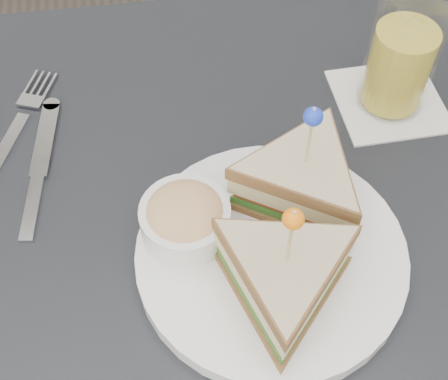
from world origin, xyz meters
TOP-DOWN VIEW (x-y plane):
  - table at (0.00, 0.00)m, footprint 0.80×0.80m
  - plate_meal at (0.06, -0.05)m, footprint 0.35×0.35m
  - cutlery_fork at (-0.22, 0.18)m, footprint 0.10×0.21m
  - cutlery_knife at (-0.19, 0.10)m, footprint 0.04×0.21m
  - drink_set at (0.24, 0.15)m, footprint 0.14×0.14m

SIDE VIEW (x-z plane):
  - table at x=0.00m, z-range 0.30..1.05m
  - cutlery_fork at x=-0.22m, z-range 0.75..0.76m
  - cutlery_knife at x=-0.19m, z-range 0.75..0.76m
  - plate_meal at x=0.06m, z-range 0.71..0.88m
  - drink_set at x=0.24m, z-range 0.74..0.91m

